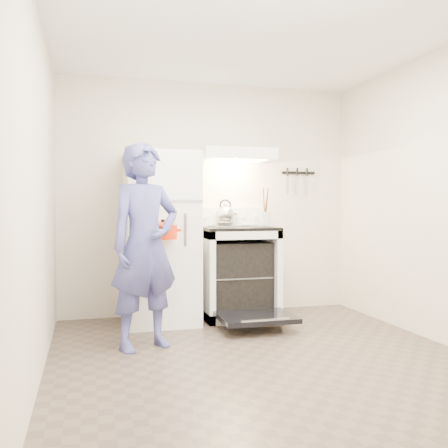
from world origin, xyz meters
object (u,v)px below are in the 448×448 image
at_px(refrigerator, 161,238).
at_px(tea_kettle, 225,213).
at_px(dutch_oven, 163,232).
at_px(stove_body, 238,274).
at_px(person, 145,246).

xyz_separation_m(refrigerator, tea_kettle, (0.74, 0.24, 0.25)).
relative_size(refrigerator, dutch_oven, 5.18).
bearing_deg(stove_body, person, -139.98).
bearing_deg(tea_kettle, person, -131.64).
height_order(refrigerator, tea_kettle, refrigerator).
xyz_separation_m(tea_kettle, dutch_oven, (-0.79, -0.75, -0.16)).
height_order(tea_kettle, dutch_oven, tea_kettle).
distance_m(refrigerator, dutch_oven, 0.51).
height_order(refrigerator, stove_body, refrigerator).
bearing_deg(stove_body, dutch_oven, -148.64).
relative_size(person, dutch_oven, 5.13).
distance_m(tea_kettle, dutch_oven, 1.10).
bearing_deg(stove_body, refrigerator, -178.23).
distance_m(refrigerator, tea_kettle, 0.81).
bearing_deg(person, dutch_oven, 38.23).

